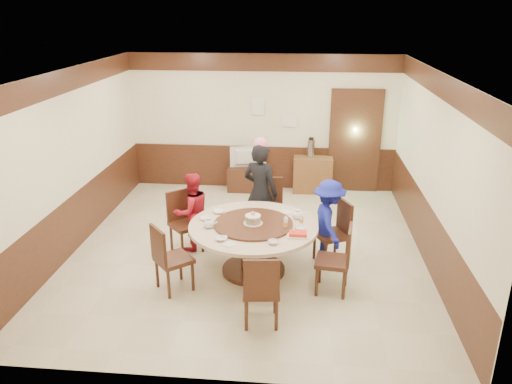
# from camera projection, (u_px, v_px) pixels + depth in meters

# --- Properties ---
(room) EXTENTS (6.00, 6.04, 2.84)m
(room) POSITION_uv_depth(u_px,v_px,m) (248.00, 186.00, 7.66)
(room) COLOR beige
(room) RESTS_ON ground
(banquet_table) EXTENTS (1.85, 1.85, 0.78)m
(banquet_table) POSITION_uv_depth(u_px,v_px,m) (253.00, 238.00, 7.18)
(banquet_table) COLOR #3F2013
(banquet_table) RESTS_ON ground
(chair_0) EXTENTS (0.59, 0.59, 0.97)m
(chair_0) POSITION_uv_depth(u_px,v_px,m) (332.00, 243.00, 7.54)
(chair_0) COLOR #3F2013
(chair_0) RESTS_ON ground
(chair_1) EXTENTS (0.49, 0.50, 0.97)m
(chair_1) POSITION_uv_depth(u_px,v_px,m) (271.00, 218.00, 8.45)
(chair_1) COLOR #3F2013
(chair_1) RESTS_ON ground
(chair_2) EXTENTS (0.62, 0.62, 0.97)m
(chair_2) POSITION_uv_depth(u_px,v_px,m) (186.00, 233.00, 7.90)
(chair_2) COLOR #3F2013
(chair_2) RESTS_ON ground
(chair_3) EXTENTS (0.62, 0.62, 0.97)m
(chair_3) POSITION_uv_depth(u_px,v_px,m) (173.00, 270.00, 6.80)
(chair_3) COLOR #3F2013
(chair_3) RESTS_ON ground
(chair_4) EXTENTS (0.48, 0.49, 0.97)m
(chair_4) POSITION_uv_depth(u_px,v_px,m) (261.00, 301.00, 6.07)
(chair_4) COLOR #3F2013
(chair_4) RESTS_ON ground
(chair_5) EXTENTS (0.51, 0.50, 0.97)m
(chair_5) POSITION_uv_depth(u_px,v_px,m) (333.00, 271.00, 6.76)
(chair_5) COLOR #3F2013
(chair_5) RESTS_ON ground
(person_standing) EXTENTS (0.71, 0.61, 1.66)m
(person_standing) POSITION_uv_depth(u_px,v_px,m) (260.00, 192.00, 8.11)
(person_standing) COLOR black
(person_standing) RESTS_ON ground
(person_red) EXTENTS (0.78, 0.76, 1.27)m
(person_red) POSITION_uv_depth(u_px,v_px,m) (192.00, 212.00, 7.85)
(person_red) COLOR #AE1727
(person_red) RESTS_ON ground
(person_blue) EXTENTS (0.65, 0.93, 1.31)m
(person_blue) POSITION_uv_depth(u_px,v_px,m) (329.00, 222.00, 7.43)
(person_blue) COLOR #181F9A
(person_blue) RESTS_ON ground
(birthday_cake) EXTENTS (0.27, 0.27, 0.19)m
(birthday_cake) POSITION_uv_depth(u_px,v_px,m) (253.00, 219.00, 7.05)
(birthday_cake) COLOR white
(birthday_cake) RESTS_ON banquet_table
(teapot_left) EXTENTS (0.17, 0.15, 0.13)m
(teapot_left) POSITION_uv_depth(u_px,v_px,m) (209.00, 224.00, 6.99)
(teapot_left) COLOR white
(teapot_left) RESTS_ON banquet_table
(teapot_right) EXTENTS (0.17, 0.15, 0.13)m
(teapot_right) POSITION_uv_depth(u_px,v_px,m) (297.00, 215.00, 7.28)
(teapot_right) COLOR white
(teapot_right) RESTS_ON banquet_table
(bowl_0) EXTENTS (0.16, 0.16, 0.04)m
(bowl_0) POSITION_uv_depth(u_px,v_px,m) (219.00, 212.00, 7.51)
(bowl_0) COLOR white
(bowl_0) RESTS_ON banquet_table
(bowl_1) EXTENTS (0.14, 0.14, 0.04)m
(bowl_1) POSITION_uv_depth(u_px,v_px,m) (273.00, 242.00, 6.53)
(bowl_1) COLOR white
(bowl_1) RESTS_ON banquet_table
(bowl_2) EXTENTS (0.16, 0.16, 0.04)m
(bowl_2) POSITION_uv_depth(u_px,v_px,m) (221.00, 239.00, 6.63)
(bowl_2) COLOR white
(bowl_2) RESTS_ON banquet_table
(bowl_3) EXTENTS (0.15, 0.15, 0.05)m
(bowl_3) POSITION_uv_depth(u_px,v_px,m) (300.00, 228.00, 6.93)
(bowl_3) COLOR white
(bowl_3) RESTS_ON banquet_table
(bowl_4) EXTENTS (0.14, 0.14, 0.03)m
(bowl_4) POSITION_uv_depth(u_px,v_px,m) (205.00, 219.00, 7.27)
(bowl_4) COLOR white
(bowl_4) RESTS_ON banquet_table
(saucer_near) EXTENTS (0.18, 0.18, 0.01)m
(saucer_near) POSITION_uv_depth(u_px,v_px,m) (230.00, 244.00, 6.52)
(saucer_near) COLOR white
(saucer_near) RESTS_ON banquet_table
(saucer_far) EXTENTS (0.18, 0.18, 0.01)m
(saucer_far) POSITION_uv_depth(u_px,v_px,m) (286.00, 212.00, 7.53)
(saucer_far) COLOR white
(saucer_far) RESTS_ON banquet_table
(shrimp_platter) EXTENTS (0.30, 0.20, 0.06)m
(shrimp_platter) POSITION_uv_depth(u_px,v_px,m) (298.00, 234.00, 6.74)
(shrimp_platter) COLOR white
(shrimp_platter) RESTS_ON banquet_table
(bottle_0) EXTENTS (0.06, 0.06, 0.16)m
(bottle_0) POSITION_uv_depth(u_px,v_px,m) (286.00, 223.00, 6.96)
(bottle_0) COLOR white
(bottle_0) RESTS_ON banquet_table
(bottle_1) EXTENTS (0.06, 0.06, 0.16)m
(bottle_1) POSITION_uv_depth(u_px,v_px,m) (301.00, 220.00, 7.06)
(bottle_1) COLOR white
(bottle_1) RESTS_ON banquet_table
(tv_stand) EXTENTS (0.85, 0.45, 0.50)m
(tv_stand) POSITION_uv_depth(u_px,v_px,m) (248.00, 179.00, 10.53)
(tv_stand) COLOR #3F2013
(tv_stand) RESTS_ON ground
(television) EXTENTS (0.76, 0.23, 0.44)m
(television) POSITION_uv_depth(u_px,v_px,m) (248.00, 158.00, 10.36)
(television) COLOR gray
(television) RESTS_ON tv_stand
(side_cabinet) EXTENTS (0.80, 0.40, 0.75)m
(side_cabinet) POSITION_uv_depth(u_px,v_px,m) (313.00, 175.00, 10.39)
(side_cabinet) COLOR brown
(side_cabinet) RESTS_ON ground
(thermos) EXTENTS (0.15, 0.15, 0.38)m
(thermos) POSITION_uv_depth(u_px,v_px,m) (311.00, 148.00, 10.20)
(thermos) COLOR silver
(thermos) RESTS_ON side_cabinet
(notice_left) EXTENTS (0.25, 0.00, 0.35)m
(notice_left) POSITION_uv_depth(u_px,v_px,m) (258.00, 106.00, 10.18)
(notice_left) COLOR white
(notice_left) RESTS_ON room
(notice_right) EXTENTS (0.30, 0.00, 0.22)m
(notice_right) POSITION_uv_depth(u_px,v_px,m) (289.00, 122.00, 10.23)
(notice_right) COLOR white
(notice_right) RESTS_ON room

